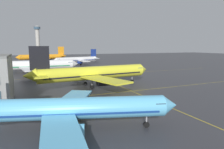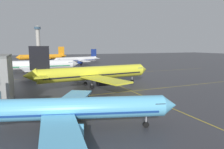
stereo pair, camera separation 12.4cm
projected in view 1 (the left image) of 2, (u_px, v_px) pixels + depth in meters
airliner_front_gate at (71, 109)px, 29.58m from camera, size 32.24×27.55×10.25m
airliner_second_row at (93, 73)px, 61.94m from camera, size 41.67×35.84×12.95m
airliner_third_row at (31, 65)px, 87.56m from camera, size 41.68×35.90×12.96m
airliner_far_left_stand at (77, 60)px, 136.32m from camera, size 34.57×29.41×10.86m
airliner_far_right_stand at (43, 57)px, 160.31m from camera, size 40.33×34.46×12.55m
airliner_distant_taxiway at (48, 56)px, 195.27m from camera, size 33.36×28.53×10.37m
taxiway_markings at (132, 91)px, 56.65m from camera, size 135.06×117.57×0.01m
control_tower at (38, 38)px, 262.99m from camera, size 8.82×8.82×40.46m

